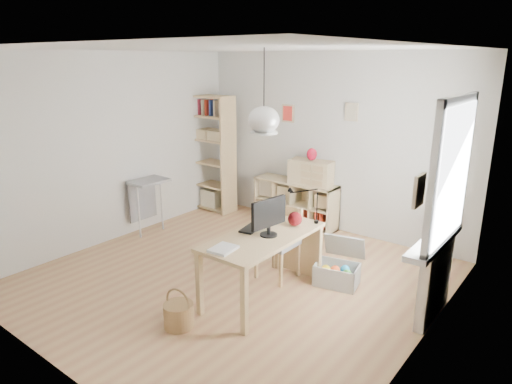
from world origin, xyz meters
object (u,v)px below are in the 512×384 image
Objects in this scene: desk at (263,243)px; monitor at (269,215)px; cube_shelf at (295,206)px; chair at (280,238)px; drawer_chest at (311,172)px; storage_chest at (339,269)px; tall_bookshelf at (212,149)px.

monitor is (0.06, 0.02, 0.33)m from desk.
monitor reaches higher than cube_shelf.
chair is 1.79m from drawer_chest.
desk is 1.08m from storage_chest.
tall_bookshelf reaches higher than cube_shelf.
tall_bookshelf is 3.03× the size of storage_chest.
cube_shelf is 2.09m from storage_chest.
cube_shelf is at bearing 165.78° from drawer_chest.
tall_bookshelf is 3.27m from monitor.
drawer_chest is at bearing 118.51° from monitor.
tall_bookshelf is at bearing -169.81° from cube_shelf.
chair reaches higher than cube_shelf.
tall_bookshelf is 2.87m from chair.
drawer_chest is (-0.58, 1.64, 0.41)m from chair.
monitor is at bearing -63.99° from cube_shelf.
cube_shelf is 0.68m from drawer_chest.
cube_shelf is at bearing 124.56° from monitor.
desk is 0.33m from monitor.
monitor is 0.72× the size of drawer_chest.
drawer_chest reaches higher than cube_shelf.
cube_shelf is at bearing 114.61° from desk.
tall_bookshelf is at bearing 147.42° from storage_chest.
desk is 0.75× the size of tall_bookshelf.
monitor is (1.08, -2.21, 0.68)m from cube_shelf.
chair is 1.33× the size of drawer_chest.
monitor is 2.31m from drawer_chest.
desk is at bearing -65.39° from cube_shelf.
tall_bookshelf is at bearing 142.99° from desk.
chair is 0.75m from monitor.
storage_chest is at bearing -20.05° from tall_bookshelf.
drawer_chest is (-0.79, 2.17, -0.07)m from monitor.
storage_chest is at bearing 57.82° from desk.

